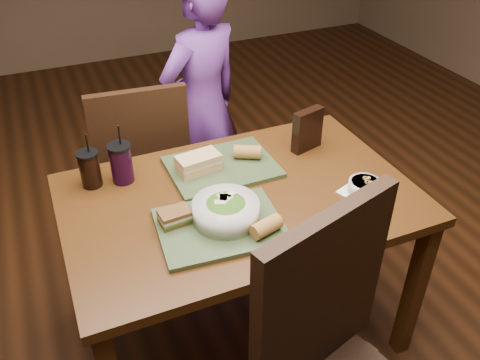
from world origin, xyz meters
The scene contains 15 objects.
ground centered at (0.00, 0.00, 0.00)m, with size 6.00×6.00×0.00m, color #381C0B.
dining_table centered at (0.00, 0.00, 0.66)m, with size 1.30×0.85×0.75m.
chair_far centered at (-0.24, 0.65, 0.55)m, with size 0.46×0.46×0.99m.
diner centered at (0.16, 0.86, 0.69)m, with size 0.50×0.33×1.38m, color #673086.
tray_near centered at (-0.14, -0.15, 0.76)m, with size 0.42×0.32×0.02m, color #374827.
tray_far centered at (0.00, 0.19, 0.76)m, with size 0.42×0.32×0.02m, color #374827.
salad_bowl centered at (-0.11, -0.13, 0.81)m, with size 0.23×0.23×0.08m.
soup_bowl centered at (0.43, -0.17, 0.78)m, with size 0.19×0.19×0.06m.
sandwich_near centered at (-0.27, -0.08, 0.79)m, with size 0.11×0.08×0.05m.
sandwich_far centered at (-0.09, 0.20, 0.80)m, with size 0.18×0.11×0.07m.
baguette_near centered at (-0.01, -0.25, 0.80)m, with size 0.05×0.05×0.11m, color #AD7533.
baguette_far centered at (0.12, 0.20, 0.80)m, with size 0.06×0.06×0.11m, color #AD7533.
cup_cola centered at (-0.49, 0.29, 0.82)m, with size 0.08×0.08×0.22m.
cup_berry centered at (-0.38, 0.27, 0.83)m, with size 0.09×0.09×0.25m.
chip_bag centered at (0.39, 0.20, 0.84)m, with size 0.14×0.04×0.18m, color black.
Camera 1 is at (-0.60, -1.40, 1.88)m, focal length 38.00 mm.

